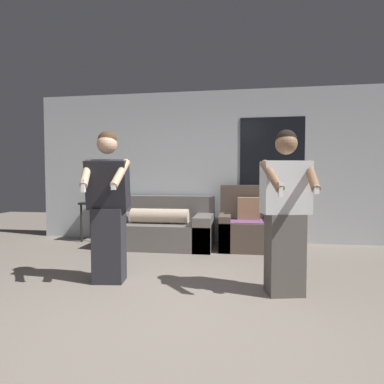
{
  "coord_description": "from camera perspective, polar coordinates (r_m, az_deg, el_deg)",
  "views": [
    {
      "loc": [
        0.53,
        -2.17,
        1.14
      ],
      "look_at": [
        0.1,
        0.87,
        1.0
      ],
      "focal_mm": 28.0,
      "sensor_mm": 36.0,
      "label": 1
    }
  ],
  "objects": [
    {
      "name": "wall_back",
      "position": [
        5.45,
        2.63,
        4.89
      ],
      "size": [
        6.26,
        0.07,
        2.7
      ],
      "color": "silver",
      "rests_on": "ground_plane"
    },
    {
      "name": "armchair",
      "position": [
        4.99,
        10.71,
        -6.6
      ],
      "size": [
        0.93,
        0.8,
        1.02
      ],
      "color": "brown",
      "rests_on": "ground_plane"
    },
    {
      "name": "ground_plane",
      "position": [
        2.51,
        -5.59,
        -24.31
      ],
      "size": [
        14.0,
        14.0,
        0.0
      ],
      "primitive_type": "plane",
      "color": "slate"
    },
    {
      "name": "couch",
      "position": [
        5.12,
        -5.71,
        -6.91
      ],
      "size": [
        1.72,
        0.96,
        0.82
      ],
      "color": "slate",
      "rests_on": "ground_plane"
    },
    {
      "name": "person_right",
      "position": [
        3.05,
        17.37,
        -3.82
      ],
      "size": [
        0.51,
        0.52,
        1.61
      ],
      "color": "#56514C",
      "rests_on": "ground_plane"
    },
    {
      "name": "side_table",
      "position": [
        5.73,
        -17.55,
        -2.99
      ],
      "size": [
        0.53,
        0.44,
        0.86
      ],
      "color": "black",
      "rests_on": "ground_plane"
    },
    {
      "name": "person_left",
      "position": [
        3.37,
        -15.66,
        -2.72
      ],
      "size": [
        0.49,
        0.52,
        1.64
      ],
      "color": "#28282D",
      "rests_on": "ground_plane"
    }
  ]
}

